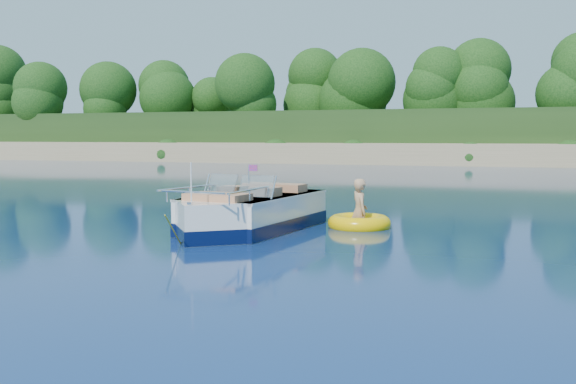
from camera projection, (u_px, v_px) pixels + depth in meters
name	position (u px, v px, depth m)	size (l,w,h in m)	color
ground	(319.00, 257.00, 10.79)	(160.00, 160.00, 0.00)	#091741
shoreline	(472.00, 145.00, 71.05)	(170.00, 59.00, 6.00)	#9D885B
treeline	(462.00, 90.00, 49.11)	(150.00, 7.12, 8.19)	#312110
motorboat	(246.00, 216.00, 13.66)	(2.38, 5.27, 1.76)	white
tow_tube	(359.00, 223.00, 14.29)	(1.63, 1.63, 0.37)	#FFC201
boy	(359.00, 228.00, 14.27)	(0.55, 0.36, 1.52)	tan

